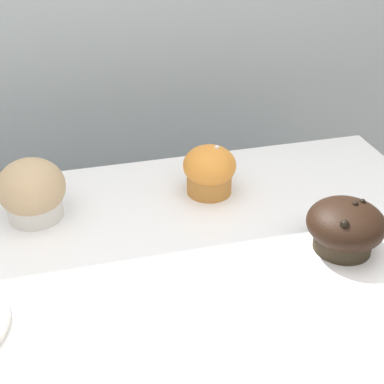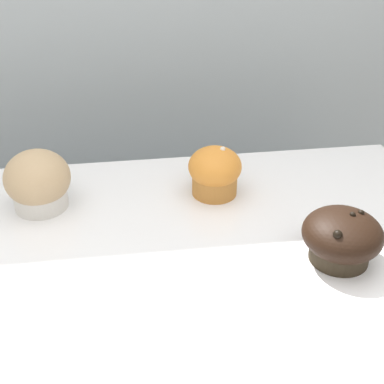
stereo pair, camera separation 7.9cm
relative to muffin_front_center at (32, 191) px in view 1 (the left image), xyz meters
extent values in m
cube|color=#A8B2B7|center=(0.12, 0.41, -0.08)|extent=(3.20, 0.10, 1.80)
cylinder|color=silver|center=(0.00, 0.00, -0.02)|extent=(0.08, 0.08, 0.05)
ellipsoid|color=tan|center=(0.00, 0.00, 0.01)|extent=(0.10, 0.10, 0.08)
cylinder|color=#2E2519|center=(0.41, -0.19, -0.02)|extent=(0.08, 0.08, 0.04)
ellipsoid|color=black|center=(0.41, -0.19, 0.00)|extent=(0.11, 0.11, 0.06)
sphere|color=black|center=(0.42, -0.19, 0.03)|extent=(0.01, 0.01, 0.01)
sphere|color=black|center=(0.39, -0.22, 0.02)|extent=(0.01, 0.01, 0.01)
sphere|color=black|center=(0.44, -0.18, 0.02)|extent=(0.01, 0.01, 0.01)
cylinder|color=#C07B36|center=(0.27, 0.00, -0.02)|extent=(0.07, 0.07, 0.05)
ellipsoid|color=orange|center=(0.27, 0.00, 0.00)|extent=(0.09, 0.09, 0.06)
sphere|color=white|center=(0.29, 0.00, 0.03)|extent=(0.01, 0.01, 0.01)
camera|label=1|loc=(0.06, -0.71, 0.42)|focal=50.00mm
camera|label=2|loc=(0.14, -0.73, 0.42)|focal=50.00mm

